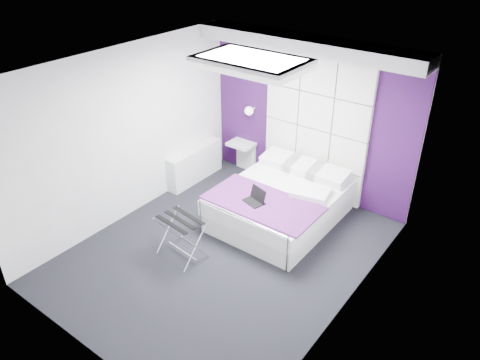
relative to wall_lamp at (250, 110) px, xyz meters
The scene contains 15 objects.
floor 2.61m from the wall_lamp, 62.99° to the right, with size 4.40×4.40×0.00m, color black.
ceiling 2.69m from the wall_lamp, 62.99° to the right, with size 4.40×4.40×0.00m, color white.
wall_back 1.06m from the wall_lamp, ahead, with size 3.60×3.60×0.00m, color silver.
wall_left 2.19m from the wall_lamp, 110.01° to the right, with size 4.40×4.40×0.00m, color silver.
wall_right 3.52m from the wall_lamp, 35.86° to the right, with size 4.40×4.40×0.00m, color silver.
accent_wall 1.06m from the wall_lamp, ahead, with size 3.58×0.02×2.58m, color #330F42.
soffit 1.66m from the wall_lamp, ahead, with size 3.58×0.50×0.20m, color silver.
headboard 1.20m from the wall_lamp, ahead, with size 1.80×0.08×2.30m, color silver, non-canonical shape.
skylight 2.24m from the wall_lamp, 54.28° to the right, with size 1.36×0.86×0.12m, color white, non-canonical shape.
wall_lamp is the anchor object (origin of this frame).
radiator 1.35m from the wall_lamp, 130.10° to the right, with size 0.22×1.20×0.60m, color silver.
bed 1.79m from the wall_lamp, 36.39° to the right, with size 1.64×1.98×0.70m.
nightstand 0.68m from the wall_lamp, 165.84° to the right, with size 0.46×0.35×0.05m, color silver.
luggage_rack 2.70m from the wall_lamp, 75.58° to the right, with size 0.60×0.44×0.59m.
laptop 1.94m from the wall_lamp, 51.73° to the right, with size 0.29×0.21×0.21m.
Camera 1 is at (3.30, -4.02, 4.12)m, focal length 35.00 mm.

